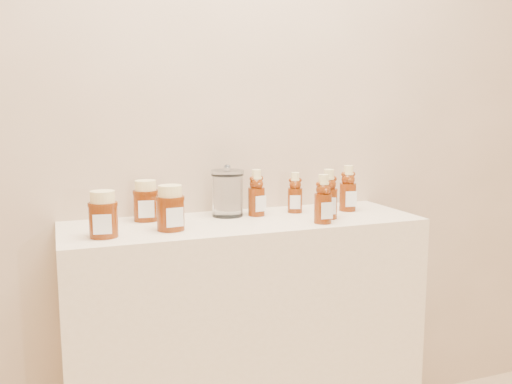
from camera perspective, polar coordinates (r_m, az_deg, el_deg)
name	(u,v)px	position (r m, az deg, el deg)	size (l,w,h in m)	color
wall_back	(226,87)	(1.98, -3.18, 10.97)	(3.50, 0.02, 2.70)	tan
display_table	(245,346)	(1.97, -1.15, -15.93)	(1.20, 0.40, 0.90)	beige
bear_bottle_back_left	(256,190)	(1.90, 0.05, 0.24)	(0.06, 0.06, 0.18)	#581D06
bear_bottle_back_mid	(295,190)	(1.96, 4.14, 0.22)	(0.06, 0.06, 0.17)	#581D06
bear_bottle_back_right	(348,185)	(2.02, 9.65, 0.71)	(0.06, 0.06, 0.19)	#581D06
bear_bottle_front_left	(323,196)	(1.79, 7.08, -0.40)	(0.06, 0.06, 0.18)	#581D06
bear_bottle_front_right	(329,191)	(1.86, 7.64, 0.13)	(0.07, 0.07, 0.19)	#581D06
honey_jar_left	(103,214)	(1.64, -15.78, -2.25)	(0.09, 0.09, 0.14)	#581D06
honey_jar_back	(146,201)	(1.85, -11.52, -0.89)	(0.09, 0.09, 0.14)	#581D06
honey_jar_front	(170,208)	(1.69, -9.00, -1.65)	(0.09, 0.09, 0.14)	#581D06
glass_canister	(227,191)	(1.89, -3.02, 0.08)	(0.12, 0.12, 0.18)	white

